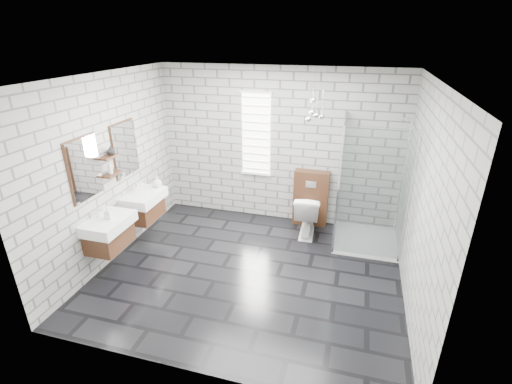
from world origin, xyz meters
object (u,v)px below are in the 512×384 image
at_px(vanity_left, 106,224).
at_px(shower_enclosure, 362,217).
at_px(cistern_panel, 311,198).
at_px(toilet, 307,214).
at_px(vanity_right, 142,198).

distance_m(vanity_left, shower_enclosure, 3.81).
bearing_deg(cistern_panel, shower_enclosure, -30.52).
xyz_separation_m(cistern_panel, toilet, (0.00, -0.37, -0.13)).
distance_m(vanity_left, vanity_right, 0.91).
bearing_deg(vanity_right, shower_enclosure, 12.73).
bearing_deg(vanity_right, toilet, 19.82).
relative_size(vanity_left, shower_enclosure, 0.77).
xyz_separation_m(vanity_left, vanity_right, (0.00, 0.91, 0.00)).
bearing_deg(toilet, vanity_right, 16.73).
bearing_deg(shower_enclosure, cistern_panel, 149.48).
bearing_deg(vanity_right, cistern_panel, 26.95).
relative_size(cistern_panel, toilet, 1.36).
distance_m(cistern_panel, shower_enclosure, 1.02).
bearing_deg(shower_enclosure, vanity_left, -153.80).
bearing_deg(vanity_left, shower_enclosure, 26.20).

